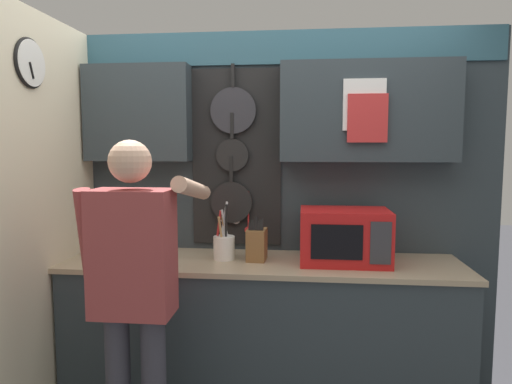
{
  "coord_description": "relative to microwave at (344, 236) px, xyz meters",
  "views": [
    {
      "loc": [
        0.24,
        -2.65,
        1.61
      ],
      "look_at": [
        -0.06,
        0.19,
        1.32
      ],
      "focal_mm": 32.0,
      "sensor_mm": 36.0,
      "label": 1
    }
  ],
  "objects": [
    {
      "name": "knife_block",
      "position": [
        -0.52,
        0.0,
        -0.06
      ],
      "size": [
        0.12,
        0.16,
        0.27
      ],
      "color": "brown",
      "rests_on": "base_cabinet_counter"
    },
    {
      "name": "microwave",
      "position": [
        0.0,
        0.0,
        0.0
      ],
      "size": [
        0.51,
        0.35,
        0.31
      ],
      "color": "red",
      "rests_on": "base_cabinet_counter"
    },
    {
      "name": "back_wall_unit",
      "position": [
        -0.46,
        0.26,
        0.35
      ],
      "size": [
        2.92,
        0.23,
        2.33
      ],
      "color": "#2D383D",
      "rests_on": "ground_plane"
    },
    {
      "name": "base_cabinet_counter",
      "position": [
        -0.48,
        -0.01,
        -0.63
      ],
      "size": [
        2.35,
        0.61,
        0.93
      ],
      "color": "#2D383D",
      "rests_on": "ground_plane"
    },
    {
      "name": "person",
      "position": [
        -1.05,
        -0.6,
        -0.11
      ],
      "size": [
        0.54,
        0.65,
        1.64
      ],
      "color": "#383842",
      "rests_on": "ground_plane"
    },
    {
      "name": "utensil_crock",
      "position": [
        -0.71,
        0.0,
        -0.07
      ],
      "size": [
        0.13,
        0.13,
        0.35
      ],
      "color": "white",
      "rests_on": "base_cabinet_counter"
    },
    {
      "name": "side_wall",
      "position": [
        -1.67,
        -0.42,
        0.09
      ],
      "size": [
        0.07,
        1.6,
        2.33
      ],
      "color": "beige",
      "rests_on": "ground_plane"
    }
  ]
}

